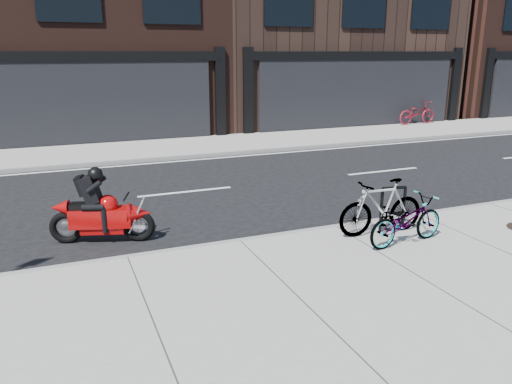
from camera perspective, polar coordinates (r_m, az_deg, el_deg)
name	(u,v)px	position (r m, az deg, el deg)	size (l,w,h in m)	color
ground	(208,215)	(10.87, -5.46, -2.66)	(120.00, 120.00, 0.00)	black
sidewalk_near	(323,326)	(6.61, 7.68, -14.90)	(60.00, 6.00, 0.13)	gray
sidewalk_far	(145,150)	(18.20, -12.60, 4.75)	(60.00, 3.50, 0.13)	gray
bike_rack	(393,205)	(9.69, 15.38, -1.45)	(0.52, 0.13, 0.88)	black
bicycle_front	(406,221)	(9.16, 16.79, -3.15)	(0.57, 1.64, 0.86)	gray
bicycle_rear	(381,207)	(9.50, 14.13, -1.67)	(0.49, 1.74, 1.04)	gray
motorcycle	(106,212)	(9.57, -16.79, -2.18)	(1.87, 0.90, 1.44)	black
bicycle_far	(417,113)	(24.81, 17.91, 8.62)	(0.70, 2.02, 1.06)	maroon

